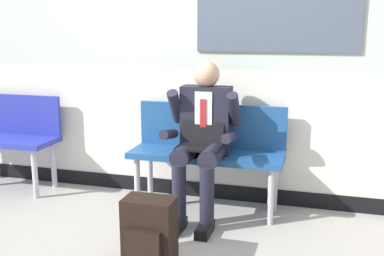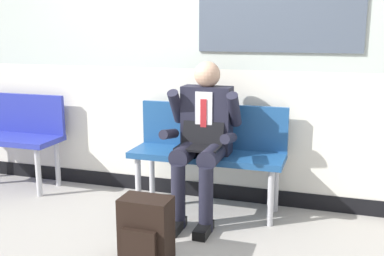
{
  "view_description": "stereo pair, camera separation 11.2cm",
  "coord_description": "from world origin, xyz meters",
  "px_view_note": "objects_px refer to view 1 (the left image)",
  "views": [
    {
      "loc": [
        1.01,
        -3.14,
        1.5
      ],
      "look_at": [
        0.06,
        0.18,
        0.75
      ],
      "focal_mm": 42.48,
      "sensor_mm": 36.0,
      "label": 1
    },
    {
      "loc": [
        1.12,
        -3.11,
        1.5
      ],
      "look_at": [
        0.06,
        0.18,
        0.75
      ],
      "focal_mm": 42.48,
      "sensor_mm": 36.0,
      "label": 2
    }
  ],
  "objects_px": {
    "backpack": "(149,231)",
    "bench_with_person": "(208,146)",
    "bench_empty": "(7,133)",
    "person_seated": "(202,136)"
  },
  "relations": [
    {
      "from": "bench_empty",
      "to": "person_seated",
      "type": "xyz_separation_m",
      "value": [
        1.99,
        -0.19,
        0.14
      ]
    },
    {
      "from": "person_seated",
      "to": "bench_with_person",
      "type": "bearing_deg",
      "value": 90.0
    },
    {
      "from": "bench_with_person",
      "to": "person_seated",
      "type": "height_order",
      "value": "person_seated"
    },
    {
      "from": "backpack",
      "to": "person_seated",
      "type": "bearing_deg",
      "value": 80.11
    },
    {
      "from": "bench_empty",
      "to": "person_seated",
      "type": "bearing_deg",
      "value": -5.61
    },
    {
      "from": "bench_with_person",
      "to": "backpack",
      "type": "height_order",
      "value": "bench_with_person"
    },
    {
      "from": "bench_empty",
      "to": "person_seated",
      "type": "distance_m",
      "value": 2.0
    },
    {
      "from": "bench_with_person",
      "to": "backpack",
      "type": "xyz_separation_m",
      "value": [
        -0.14,
        -1.01,
        -0.33
      ]
    },
    {
      "from": "backpack",
      "to": "bench_with_person",
      "type": "bearing_deg",
      "value": 81.99
    },
    {
      "from": "bench_empty",
      "to": "bench_with_person",
      "type": "bearing_deg",
      "value": 0.03
    }
  ]
}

